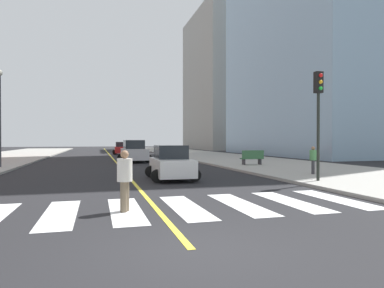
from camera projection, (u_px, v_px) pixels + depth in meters
The scene contains 12 objects.
ground_plane at pixel (192, 250), 6.40m from camera, with size 220.00×220.00×0.00m, color black.
sidewalk_kerb_east at pixel (268, 164), 28.93m from camera, with size 10.00×120.00×0.15m, color #9E9B93.
crosswalk_paint at pixel (156, 209), 10.25m from camera, with size 13.50×4.00×0.01m.
lane_divider_paint at pixel (111, 156), 44.94m from camera, with size 0.16×80.00×0.01m, color yellow.
parking_garage_concrete at pixel (232, 82), 80.28m from camera, with size 18.00×24.00×31.26m, color #9E9B93.
car_white_nearest at pixel (171, 163), 17.97m from camera, with size 2.56×4.04×1.79m.
car_silver_second at pixel (134, 152), 32.12m from camera, with size 2.95×4.67×2.06m.
car_red_third at pixel (121, 149), 49.70m from camera, with size 2.61×4.10×1.81m.
traffic_light_near_corner at pixel (319, 104), 16.08m from camera, with size 0.36×0.41×5.12m.
park_bench at pixel (252, 158), 26.63m from camera, with size 1.82×0.62×1.12m.
pedestrian_crossing at pixel (125, 178), 9.82m from camera, with size 0.44×0.44×1.76m.
pedestrian_waiting_east at pixel (313, 159), 19.36m from camera, with size 0.39×0.39×1.56m.
Camera 1 is at (-1.70, -6.14, 2.05)m, focal length 32.07 mm.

